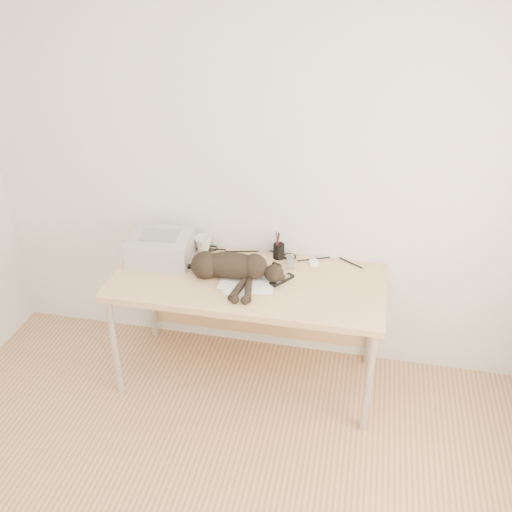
% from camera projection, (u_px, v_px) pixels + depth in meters
% --- Properties ---
extents(wall_back, '(3.50, 0.00, 3.50)m').
position_uv_depth(wall_back, '(260.00, 168.00, 3.36)').
color(wall_back, white).
rests_on(wall_back, floor).
extents(desk, '(1.60, 0.70, 0.74)m').
position_uv_depth(desk, '(251.00, 291.00, 3.47)').
color(desk, tan).
rests_on(desk, floor).
extents(printer, '(0.40, 0.35, 0.18)m').
position_uv_depth(printer, '(161.00, 248.00, 3.50)').
color(printer, '#B2B2B7').
rests_on(printer, desk).
extents(papers, '(0.33, 0.26, 0.01)m').
position_uv_depth(papers, '(246.00, 283.00, 3.29)').
color(papers, white).
rests_on(papers, desk).
extents(cat, '(0.75, 0.34, 0.17)m').
position_uv_depth(cat, '(228.00, 267.00, 3.32)').
color(cat, black).
rests_on(cat, desk).
extents(mug, '(0.15, 0.15, 0.10)m').
position_uv_depth(mug, '(203.00, 244.00, 3.61)').
color(mug, white).
rests_on(mug, desk).
extents(pen_cup, '(0.07, 0.07, 0.18)m').
position_uv_depth(pen_cup, '(279.00, 251.00, 3.53)').
color(pen_cup, black).
rests_on(pen_cup, desk).
extents(remote_grey, '(0.07, 0.17, 0.02)m').
position_uv_depth(remote_grey, '(290.00, 262.00, 3.50)').
color(remote_grey, gray).
rests_on(remote_grey, desk).
extents(remote_black, '(0.13, 0.16, 0.02)m').
position_uv_depth(remote_black, '(282.00, 280.00, 3.32)').
color(remote_black, black).
rests_on(remote_black, desk).
extents(mouse, '(0.09, 0.12, 0.04)m').
position_uv_depth(mouse, '(314.00, 261.00, 3.49)').
color(mouse, white).
rests_on(mouse, desk).
extents(cable_tangle, '(1.36, 0.09, 0.01)m').
position_uv_depth(cable_tangle, '(258.00, 253.00, 3.60)').
color(cable_tangle, black).
rests_on(cable_tangle, desk).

